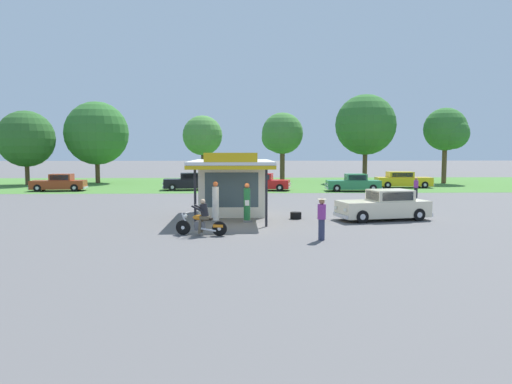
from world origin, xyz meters
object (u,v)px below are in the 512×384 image
Objects in this scene: parked_car_back_row_centre_left at (354,183)px; spare_tire_stack at (296,216)px; motorcycle_with_rider at (202,220)px; featured_classic_sedan at (384,206)px; parked_car_back_row_centre_right at (191,182)px; parked_car_back_row_far_right at (59,183)px; gas_pump_offside at (247,204)px; parked_car_second_row_spare at (263,183)px; bystander_strolling_foreground at (416,187)px; parked_car_back_row_centre at (403,180)px; bystander_admiring_sedan at (322,218)px; gas_pump_nearside at (216,203)px.

spare_tire_stack is (-7.29, -17.81, -0.51)m from parked_car_back_row_centre_left.
parked_car_back_row_centre_left is at bearing 62.37° from motorcycle_with_rider.
parked_car_back_row_centre_left is at bearing 81.70° from featured_classic_sedan.
parked_car_back_row_far_right is (-11.84, -0.73, -0.04)m from parked_car_back_row_centre_right.
featured_classic_sedan is 30.84m from parked_car_back_row_far_right.
gas_pump_offside is 20.13m from parked_car_second_row_spare.
parked_car_second_row_spare is 3.28× the size of bystander_strolling_foreground.
bystander_strolling_foreground is 15.55m from spare_tire_stack.
featured_classic_sedan reaches higher than parked_car_second_row_spare.
parked_car_back_row_centre is (15.75, 22.79, -0.19)m from gas_pump_offside.
bystander_admiring_sedan is at bearing -106.14° from parked_car_back_row_centre_left.
gas_pump_offside is at bearing -77.00° from parked_car_back_row_centre_right.
featured_classic_sedan is at bearing -110.87° from parked_car_back_row_centre.
bystander_admiring_sedan is at bearing -87.13° from spare_tire_stack.
gas_pump_nearside is 1.60m from gas_pump_offside.
featured_classic_sedan is 3.26× the size of bystander_strolling_foreground.
parked_car_second_row_spare is (-5.40, 19.52, -0.04)m from featured_classic_sedan.
bystander_strolling_foreground is at bearing 42.98° from gas_pump_offside.
gas_pump_offside is 0.39× the size of featured_classic_sedan.
bystander_strolling_foreground reaches higher than parked_car_back_row_far_right.
gas_pump_nearside is 22.07m from parked_car_back_row_centre_left.
gas_pump_offside is 21.28m from parked_car_back_row_centre_left.
bystander_admiring_sedan is 2.86× the size of spare_tire_stack.
parked_car_back_row_centre is (17.76, 26.77, 0.07)m from motorcycle_with_rider.
motorcycle_with_rider is at bearing -132.97° from spare_tire_stack.
parked_car_back_row_centre is at bearing 58.95° from spare_tire_stack.
motorcycle_with_rider is at bearing -123.56° from parked_car_back_row_centre.
spare_tire_stack is at bearing 92.87° from bystander_admiring_sedan.
featured_classic_sedan is 1.03× the size of parked_car_back_row_centre_left.
featured_classic_sedan reaches higher than parked_car_back_row_centre.
featured_classic_sedan is 1.04× the size of parked_car_back_row_far_right.
bystander_strolling_foreground reaches higher than parked_car_back_row_centre_left.
parked_car_back_row_centre is (13.89, 2.75, 0.04)m from parked_car_second_row_spare.
parked_car_second_row_spare is at bearing 92.47° from bystander_admiring_sedan.
parked_car_back_row_centre_right is (-4.79, 20.75, -0.19)m from gas_pump_offside.
parked_car_back_row_centre_right is 0.96× the size of parked_car_back_row_centre.
featured_classic_sedan is (7.25, 0.52, -0.19)m from gas_pump_offside.
bystander_strolling_foreground is (11.40, -7.69, 0.14)m from parked_car_second_row_spare.
parked_car_back_row_centre_left is at bearing -8.57° from parked_car_second_row_spare.
parked_car_back_row_far_right is at bearing 177.41° from parked_car_back_row_centre_left.
parked_car_back_row_centre_right is at bearing 98.73° from gas_pump_nearside.
parked_car_back_row_centre_right is at bearing 155.04° from bystander_strolling_foreground.
gas_pump_offside is at bearing 119.16° from bystander_admiring_sedan.
gas_pump_offside reaches higher than featured_classic_sedan.
parked_car_back_row_far_right is 0.89× the size of parked_car_back_row_centre.
parked_car_second_row_spare is (-8.07, 1.22, -0.00)m from parked_car_back_row_centre_left.
parked_car_back_row_centre_right is at bearing 110.61° from spare_tire_stack.
bystander_admiring_sedan reaches higher than parked_car_back_row_far_right.
bystander_admiring_sedan is (19.58, -25.31, 0.23)m from parked_car_back_row_far_right.
parked_car_back_row_far_right is at bearing 126.88° from gas_pump_nearside.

